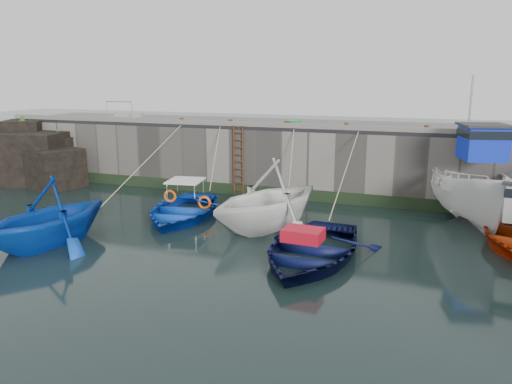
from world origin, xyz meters
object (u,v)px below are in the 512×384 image
(boat_near_blue, at_px, (182,217))
(fish_crate, at_px, (292,123))
(boat_near_blacktrim, at_px, (268,227))
(bollard_d, at_px, (346,126))
(boat_near_white, at_px, (49,244))
(boat_near_navy, at_px, (311,259))
(boat_far_white, at_px, (473,190))
(bollard_c, at_px, (287,124))
(bollard_b, at_px, (231,122))
(bollard_a, at_px, (182,121))
(ladder, at_px, (238,161))
(bollard_e, at_px, (426,129))

(boat_near_blue, distance_m, fish_crate, 6.61)
(boat_near_blacktrim, distance_m, bollard_d, 6.01)
(boat_near_white, distance_m, boat_near_navy, 8.49)
(boat_near_blue, distance_m, boat_near_navy, 6.48)
(boat_far_white, height_order, bollard_c, boat_far_white)
(boat_near_white, xyz_separation_m, boat_near_blue, (2.48, 4.43, 0.00))
(boat_near_white, relative_size, bollard_b, 16.96)
(bollard_a, bearing_deg, fish_crate, 4.28)
(boat_near_blue, bearing_deg, boat_near_white, -128.94)
(ladder, bearing_deg, boat_far_white, -3.72)
(bollard_b, height_order, bollard_e, same)
(bollard_a, bearing_deg, boat_near_blacktrim, -38.19)
(bollard_c, bearing_deg, bollard_a, 180.00)
(boat_far_white, xyz_separation_m, bollard_b, (-10.35, 0.98, 2.15))
(bollard_a, bearing_deg, bollard_e, 0.00)
(ladder, distance_m, boat_near_white, 9.28)
(ladder, height_order, bollard_a, bollard_a)
(boat_near_white, distance_m, boat_near_blue, 5.08)
(bollard_a, height_order, bollard_c, same)
(boat_near_navy, distance_m, bollard_d, 8.00)
(ladder, relative_size, bollard_b, 11.43)
(boat_near_blacktrim, height_order, bollard_d, bollard_d)
(boat_far_white, bearing_deg, ladder, 161.86)
(boat_near_white, xyz_separation_m, fish_crate, (5.47, 9.32, 3.30))
(boat_far_white, bearing_deg, boat_near_navy, -141.01)
(boat_near_navy, distance_m, bollard_e, 8.48)
(ladder, xyz_separation_m, fish_crate, (2.31, 0.73, 1.71))
(boat_near_white, relative_size, boat_near_blue, 0.94)
(boat_near_blacktrim, distance_m, fish_crate, 6.07)
(bollard_b, bearing_deg, bollard_c, 0.00)
(fish_crate, height_order, bollard_a, fish_crate)
(ladder, xyz_separation_m, boat_near_white, (-3.15, -8.59, -1.59))
(fish_crate, xyz_separation_m, bollard_a, (-5.31, -0.40, -0.00))
(boat_near_navy, distance_m, boat_far_white, 7.93)
(ladder, height_order, boat_near_navy, ladder)
(bollard_e, bearing_deg, ladder, -177.60)
(bollard_c, bearing_deg, boat_near_blacktrim, -81.20)
(ladder, height_order, boat_near_blacktrim, ladder)
(boat_near_white, relative_size, bollard_a, 16.96)
(boat_near_white, height_order, fish_crate, fish_crate)
(boat_near_navy, xyz_separation_m, boat_far_white, (4.68, 6.30, 1.15))
(boat_far_white, relative_size, bollard_a, 26.96)
(boat_near_blacktrim, height_order, bollard_c, bollard_c)
(bollard_b, bearing_deg, ladder, -33.86)
(boat_near_white, relative_size, boat_near_navy, 0.88)
(boat_near_blue, relative_size, bollard_e, 18.12)
(bollard_a, bearing_deg, boat_near_navy, -41.68)
(boat_near_blue, distance_m, bollard_a, 6.04)
(boat_near_white, xyz_separation_m, bollard_c, (5.35, 8.92, 3.30))
(boat_near_blue, bearing_deg, boat_far_white, 8.78)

